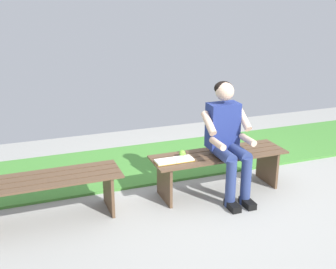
# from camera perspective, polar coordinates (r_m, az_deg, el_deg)

# --- Properties ---
(ground_plane) EXTENTS (10.00, 7.00, 0.04)m
(ground_plane) POSITION_cam_1_polar(r_m,az_deg,el_deg) (3.70, 0.44, -16.76)
(ground_plane) COLOR #9E9E99
(grass_strip) EXTENTS (9.00, 1.33, 0.03)m
(grass_strip) POSITION_cam_1_polar(r_m,az_deg,el_deg) (5.41, -7.22, -4.44)
(grass_strip) COLOR #478C38
(grass_strip) RESTS_ON ground
(bench_near) EXTENTS (1.54, 0.47, 0.45)m
(bench_near) POSITION_cam_1_polar(r_m,az_deg,el_deg) (4.67, 7.01, -3.93)
(bench_near) COLOR brown
(bench_near) RESTS_ON ground
(bench_far) EXTENTS (1.50, 0.47, 0.45)m
(bench_far) POSITION_cam_1_polar(r_m,az_deg,el_deg) (4.22, -16.71, -7.24)
(bench_far) COLOR brown
(bench_far) RESTS_ON ground
(person_seated) EXTENTS (0.50, 0.69, 1.26)m
(person_seated) POSITION_cam_1_polar(r_m,az_deg,el_deg) (4.48, 8.23, -0.16)
(person_seated) COLOR navy
(person_seated) RESTS_ON ground
(apple) EXTENTS (0.08, 0.08, 0.08)m
(apple) POSITION_cam_1_polar(r_m,az_deg,el_deg) (4.50, 1.98, -2.61)
(apple) COLOR #72B738
(apple) RESTS_ON bench_near
(book_open) EXTENTS (0.41, 0.16, 0.02)m
(book_open) POSITION_cam_1_polar(r_m,az_deg,el_deg) (4.39, 0.87, -3.60)
(book_open) COLOR white
(book_open) RESTS_ON bench_near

